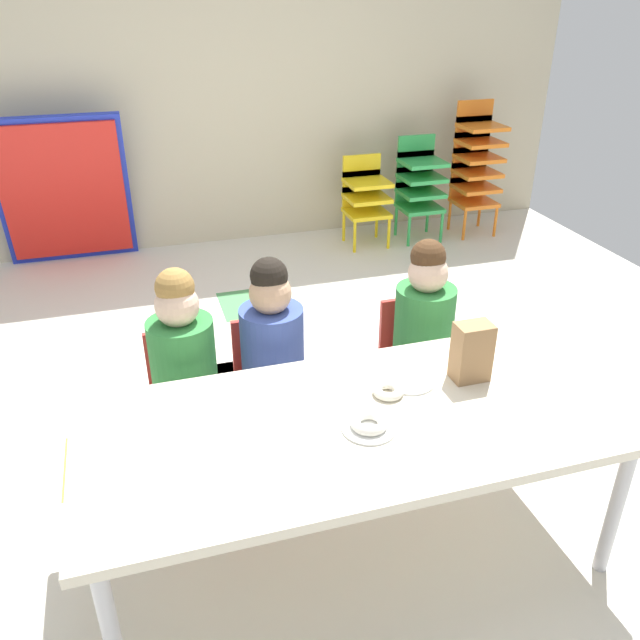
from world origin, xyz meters
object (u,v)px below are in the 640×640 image
object	(u,v)px
seated_child_far_right	(423,320)
kid_chair_green_stack	(419,182)
kid_chair_yellow_stack	(365,194)
paper_bag_brown	(472,352)
donut_powdered_on_plate	(369,423)
seated_child_middle_seat	(272,342)
donut_powdered_loose	(388,391)
folded_activity_table	(64,192)
paper_plate_center_table	(410,381)
paper_plate_near_edge	(369,428)
kid_chair_orange_stack	(476,162)
craft_table	(355,430)
seated_child_near_camera	(183,355)

from	to	relation	value
seated_child_far_right	kid_chair_green_stack	bearing A→B (deg)	65.70
kid_chair_yellow_stack	paper_bag_brown	xyz separation A→B (m)	(-0.66, -2.83, 0.30)
kid_chair_green_stack	donut_powdered_on_plate	xyz separation A→B (m)	(-1.56, -3.00, 0.15)
paper_bag_brown	seated_child_middle_seat	bearing A→B (deg)	139.77
kid_chair_green_stack	donut_powdered_loose	size ratio (longest dim) A/B	7.32
seated_child_middle_seat	seated_child_far_right	world-z (taller)	same
folded_activity_table	paper_bag_brown	distance (m)	3.43
kid_chair_yellow_stack	donut_powdered_on_plate	world-z (taller)	kid_chair_yellow_stack
kid_chair_yellow_stack	paper_bag_brown	size ratio (longest dim) A/B	3.09
seated_child_middle_seat	paper_plate_center_table	bearing A→B (deg)	-50.46
kid_chair_yellow_stack	donut_powdered_loose	distance (m)	3.01
kid_chair_yellow_stack	paper_plate_near_edge	size ratio (longest dim) A/B	3.78
kid_chair_yellow_stack	kid_chair_green_stack	xyz separation A→B (m)	(0.45, 0.00, 0.06)
paper_bag_brown	paper_plate_near_edge	distance (m)	0.50
donut_powdered_on_plate	kid_chair_orange_stack	bearing A→B (deg)	55.82
seated_child_middle_seat	donut_powdered_loose	world-z (taller)	seated_child_middle_seat
seated_child_middle_seat	paper_plate_near_edge	xyz separation A→B (m)	(0.16, -0.70, 0.04)
craft_table	folded_activity_table	xyz separation A→B (m)	(-1.05, 3.18, -0.00)
donut_powdered_loose	paper_plate_center_table	bearing A→B (deg)	26.16
kid_chair_yellow_stack	kid_chair_orange_stack	distance (m)	0.95
kid_chair_orange_stack	donut_powdered_loose	distance (m)	3.42
craft_table	seated_child_near_camera	world-z (taller)	seated_child_near_camera
kid_chair_green_stack	folded_activity_table	bearing A→B (deg)	174.90
kid_chair_orange_stack	donut_powdered_on_plate	bearing A→B (deg)	-124.18
kid_chair_green_stack	folded_activity_table	distance (m)	2.65
seated_child_far_right	donut_powdered_loose	distance (m)	0.66
seated_child_near_camera	paper_plate_near_edge	xyz separation A→B (m)	(0.52, -0.70, 0.04)
paper_plate_near_edge	paper_plate_center_table	xyz separation A→B (m)	(0.24, 0.22, 0.00)
seated_child_near_camera	paper_plate_center_table	size ratio (longest dim) A/B	5.10
seated_child_near_camera	donut_powdered_loose	size ratio (longest dim) A/B	8.40
craft_table	seated_child_near_camera	bearing A→B (deg)	128.10
paper_bag_brown	paper_plate_near_edge	size ratio (longest dim) A/B	1.22
seated_child_near_camera	donut_powdered_on_plate	size ratio (longest dim) A/B	7.58
paper_bag_brown	paper_plate_center_table	xyz separation A→B (m)	(-0.22, 0.04, -0.11)
seated_child_middle_seat	folded_activity_table	distance (m)	2.70
donut_powdered_loose	donut_powdered_on_plate	bearing A→B (deg)	-129.10
craft_table	kid_chair_yellow_stack	world-z (taller)	kid_chair_yellow_stack
donut_powdered_on_plate	paper_plate_near_edge	bearing A→B (deg)	0.00
seated_child_middle_seat	donut_powdered_on_plate	size ratio (longest dim) A/B	7.58
seated_child_far_right	kid_chair_orange_stack	world-z (taller)	kid_chair_orange_stack
craft_table	kid_chair_yellow_stack	size ratio (longest dim) A/B	2.66
kid_chair_green_stack	paper_plate_center_table	distance (m)	3.09
seated_child_middle_seat	donut_powdered_on_plate	world-z (taller)	seated_child_middle_seat
paper_bag_brown	paper_plate_near_edge	bearing A→B (deg)	-158.59
seated_child_near_camera	donut_powdered_on_plate	distance (m)	0.87
craft_table	donut_powdered_loose	size ratio (longest dim) A/B	16.55
kid_chair_green_stack	folded_activity_table	size ratio (longest dim) A/B	0.74
seated_child_near_camera	paper_plate_center_table	world-z (taller)	seated_child_near_camera
paper_bag_brown	kid_chair_orange_stack	bearing A→B (deg)	60.70
craft_table	paper_bag_brown	size ratio (longest dim) A/B	8.22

